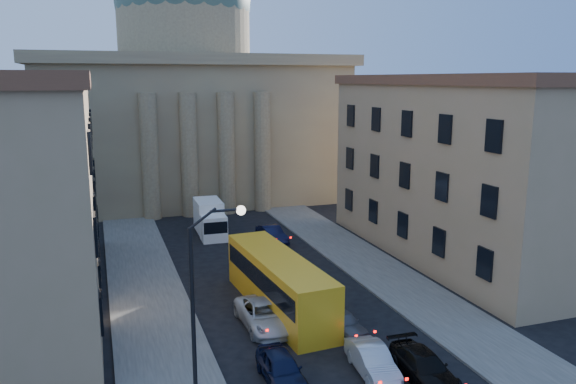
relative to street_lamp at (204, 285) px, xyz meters
name	(u,v)px	position (x,y,z in m)	size (l,w,h in m)	color
sidewalk_left	(152,313)	(-1.53, 10.00, -5.21)	(5.00, 60.00, 0.15)	#504E49
sidewalk_right	(394,281)	(15.47, 10.00, -5.21)	(5.00, 60.00, 0.15)	#504E49
church	(187,99)	(6.97, 47.47, 6.59)	(68.02, 28.76, 36.60)	#7C664C
building_right	(465,166)	(23.97, 14.00, 2.14)	(11.60, 26.60, 14.70)	tan
street_lamp	(204,285)	(0.00, 0.00, 0.00)	(2.62, 0.44, 8.83)	black
car_left_near	(281,369)	(3.55, -0.30, -4.55)	(1.74, 4.33, 1.48)	black
car_right_near	(372,361)	(8.06, -0.97, -4.58)	(1.50, 4.29, 1.41)	#ADB1B5
car_left_mid	(264,315)	(4.54, 5.90, -4.53)	(2.52, 5.46, 1.52)	silver
car_right_mid	(424,367)	(10.13, -2.34, -4.59)	(1.95, 4.81, 1.40)	black
car_right_far	(343,322)	(8.60, 3.68, -4.63)	(1.55, 3.85, 1.31)	#545559
car_right_distant	(272,234)	(10.17, 22.44, -4.55)	(1.56, 4.47, 1.47)	black
city_bus	(279,281)	(6.17, 8.19, -3.44)	(3.66, 12.37, 3.44)	gold
box_truck	(210,219)	(5.42, 26.58, -3.78)	(2.41, 5.84, 3.17)	white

